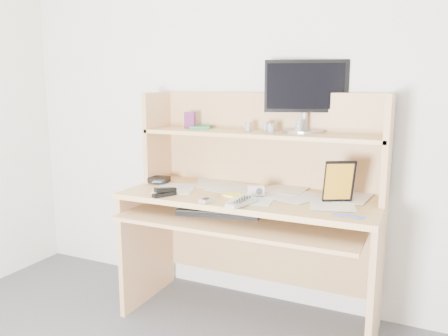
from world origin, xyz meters
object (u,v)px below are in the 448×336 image
at_px(desk, 255,201).
at_px(keyboard, 219,211).
at_px(game_case, 339,181).
at_px(monitor, 306,94).
at_px(tv_remote, 242,202).

relative_size(desk, keyboard, 2.96).
distance_m(keyboard, game_case, 0.66).
xyz_separation_m(desk, keyboard, (-0.14, -0.19, -0.03)).
bearing_deg(keyboard, game_case, -1.67).
distance_m(keyboard, monitor, 0.81).
xyz_separation_m(keyboard, tv_remote, (0.19, -0.13, 0.10)).
height_order(desk, game_case, desk).
bearing_deg(keyboard, monitor, 31.74).
distance_m(desk, monitor, 0.66).
bearing_deg(tv_remote, keyboard, 159.75).
relative_size(tv_remote, monitor, 0.46).
bearing_deg(monitor, keyboard, -154.52).
relative_size(keyboard, game_case, 2.19).
height_order(desk, tv_remote, desk).
bearing_deg(game_case, monitor, 108.36).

